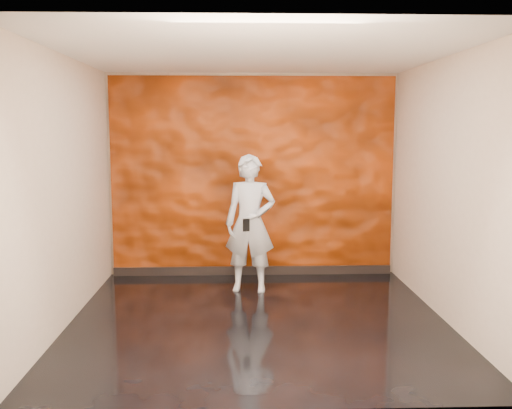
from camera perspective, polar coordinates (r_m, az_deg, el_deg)
name	(u,v)px	position (r m, az deg, el deg)	size (l,w,h in m)	color
room	(258,191)	(5.96, 0.22, 1.40)	(4.02, 4.02, 2.81)	black
feature_wall	(253,177)	(7.91, -0.32, 2.78)	(3.90, 0.06, 2.75)	#C64008
baseboard	(253,270)	(8.09, -0.30, -6.61)	(3.90, 0.04, 0.12)	black
man	(250,223)	(7.15, -0.59, -1.90)	(0.63, 0.41, 1.73)	#9FA5AF
phone	(246,225)	(6.91, -0.98, -2.08)	(0.08, 0.02, 0.16)	black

